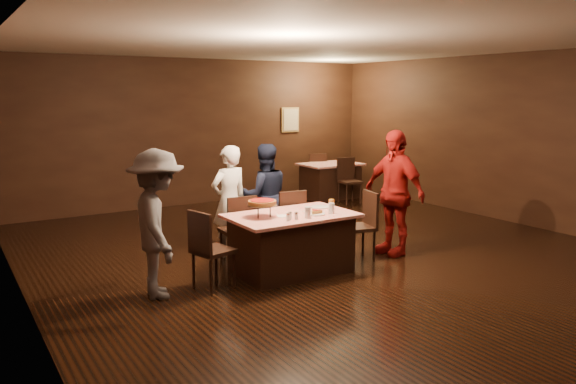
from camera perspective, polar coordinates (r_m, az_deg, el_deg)
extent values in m
plane|color=black|center=(7.87, 6.14, -7.01)|extent=(10.00, 10.00, 0.00)
cube|color=silver|center=(7.57, 6.57, 15.28)|extent=(8.00, 10.00, 0.04)
cube|color=black|center=(11.89, -8.90, 6.04)|extent=(8.00, 0.04, 3.00)
cube|color=black|center=(5.98, -25.23, 1.41)|extent=(0.04, 10.00, 3.00)
cube|color=black|center=(10.53, 23.72, 4.83)|extent=(0.04, 10.00, 3.00)
cube|color=tan|center=(12.88, 0.23, 7.35)|extent=(0.46, 0.03, 0.56)
cube|color=beige|center=(12.86, 0.29, 7.34)|extent=(0.38, 0.01, 0.48)
cube|color=red|center=(7.27, 0.34, -5.23)|extent=(1.60, 1.00, 0.77)
cube|color=#AB1C0B|center=(12.48, 4.31, 1.16)|extent=(1.30, 0.90, 0.77)
cube|color=black|center=(7.69, -5.20, -3.73)|extent=(0.45, 0.45, 0.95)
cube|color=black|center=(8.07, -0.13, -3.03)|extent=(0.46, 0.46, 0.95)
cube|color=black|center=(6.74, -7.61, -5.75)|extent=(0.50, 0.50, 0.95)
cube|color=black|center=(7.88, 7.11, -3.44)|extent=(0.50, 0.50, 0.95)
cube|color=black|center=(11.92, 6.32, 1.15)|extent=(0.48, 0.48, 0.95)
cube|color=black|center=(12.95, 2.74, 1.90)|extent=(0.51, 0.51, 0.95)
imported|color=white|center=(7.99, -5.98, -0.91)|extent=(0.62, 0.45, 1.58)
imported|color=black|center=(8.42, -2.39, -0.37)|extent=(0.90, 0.79, 1.56)
imported|color=#56555A|center=(6.48, -13.12, -3.17)|extent=(0.84, 1.20, 1.69)
imported|color=#AA1714|center=(8.15, 10.70, -0.05)|extent=(0.54, 1.09, 1.80)
cylinder|color=black|center=(7.09, -3.04, -1.81)|extent=(0.01, 0.01, 0.15)
cylinder|color=black|center=(6.92, -3.06, -2.11)|extent=(0.01, 0.01, 0.15)
cylinder|color=black|center=(7.01, -1.82, -1.95)|extent=(0.01, 0.01, 0.15)
cylinder|color=silver|center=(6.99, -2.64, -1.31)|extent=(0.38, 0.38, 0.01)
cylinder|color=#B27233|center=(6.98, -2.65, -1.07)|extent=(0.35, 0.35, 0.05)
cylinder|color=#A5140C|center=(6.98, -2.65, -0.84)|extent=(0.30, 0.30, 0.01)
cylinder|color=white|center=(7.17, 2.80, -2.23)|extent=(0.25, 0.25, 0.01)
cylinder|color=#B27233|center=(7.16, 2.80, -2.02)|extent=(0.18, 0.18, 0.04)
cylinder|color=#A5140C|center=(7.16, 2.81, -1.84)|extent=(0.14, 0.14, 0.01)
cylinder|color=white|center=(7.60, 3.23, -1.53)|extent=(0.25, 0.25, 0.01)
cylinder|color=silver|center=(6.95, 2.02, -2.09)|extent=(0.08, 0.08, 0.14)
cylinder|color=silver|center=(7.22, 4.43, -1.66)|extent=(0.08, 0.08, 0.14)
cylinder|color=#BF7F26|center=(7.46, 4.44, -1.28)|extent=(0.08, 0.08, 0.14)
cylinder|color=silver|center=(6.87, 0.20, -2.48)|extent=(0.04, 0.04, 0.08)
cylinder|color=silver|center=(6.86, 0.20, -2.11)|extent=(0.05, 0.05, 0.02)
cylinder|color=silver|center=(6.86, 0.84, -2.50)|extent=(0.04, 0.04, 0.08)
cylinder|color=silver|center=(6.85, 0.85, -2.13)|extent=(0.05, 0.05, 0.02)
cylinder|color=silver|center=(6.80, 0.00, -2.61)|extent=(0.04, 0.04, 0.08)
cylinder|color=silver|center=(6.79, 0.00, -2.24)|extent=(0.05, 0.05, 0.02)
cube|color=white|center=(7.34, 2.32, -1.97)|extent=(0.19, 0.19, 0.01)
cube|color=white|center=(7.06, -0.47, -2.45)|extent=(0.21, 0.21, 0.01)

